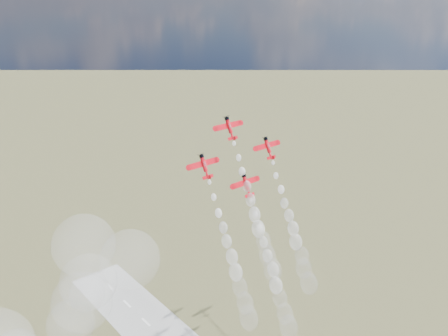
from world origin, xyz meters
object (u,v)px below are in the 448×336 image
at_px(plane_lead, 229,128).
at_px(plane_left, 204,166).
at_px(plane_right, 268,147).
at_px(plane_slot, 246,185).

relative_size(plane_lead, plane_left, 1.00).
relative_size(plane_left, plane_right, 1.00).
xyz_separation_m(plane_lead, plane_right, (14.21, -4.41, -8.92)).
bearing_deg(plane_left, plane_lead, 17.23).
relative_size(plane_lead, plane_slot, 1.00).
xyz_separation_m(plane_lead, plane_left, (-14.21, -4.41, -8.92)).
bearing_deg(plane_slot, plane_lead, 90.00).
bearing_deg(plane_lead, plane_slot, -90.00).
distance_m(plane_left, plane_right, 28.42).
height_order(plane_left, plane_right, same).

